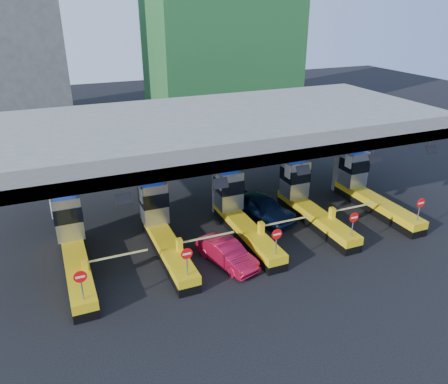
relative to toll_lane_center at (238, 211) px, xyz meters
name	(u,v)px	position (x,y,z in m)	size (l,w,h in m)	color
ground	(240,232)	(0.00, -0.28, -1.40)	(120.00, 120.00, 0.00)	black
toll_canopy	(222,128)	(0.00, 2.59, 4.74)	(28.00, 12.09, 7.00)	slate
toll_lane_far_left	(73,242)	(-10.00, 0.00, 0.00)	(4.43, 8.00, 4.16)	black
toll_lane_left	(161,225)	(-5.00, 0.00, 0.00)	(4.43, 8.00, 4.16)	black
toll_lane_center	(238,211)	(0.00, 0.00, 0.00)	(4.43, 8.00, 4.16)	black
toll_lane_right	(306,198)	(5.00, 0.00, 0.00)	(4.43, 8.00, 4.16)	black
toll_lane_far_right	(366,187)	(10.00, 0.00, 0.00)	(4.43, 8.00, 4.16)	black
van	(262,207)	(2.16, 0.90, -0.53)	(2.05, 5.09, 1.73)	black
red_car	(227,253)	(-2.18, -3.28, -0.72)	(1.43, 4.11, 1.35)	#AA0D2A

